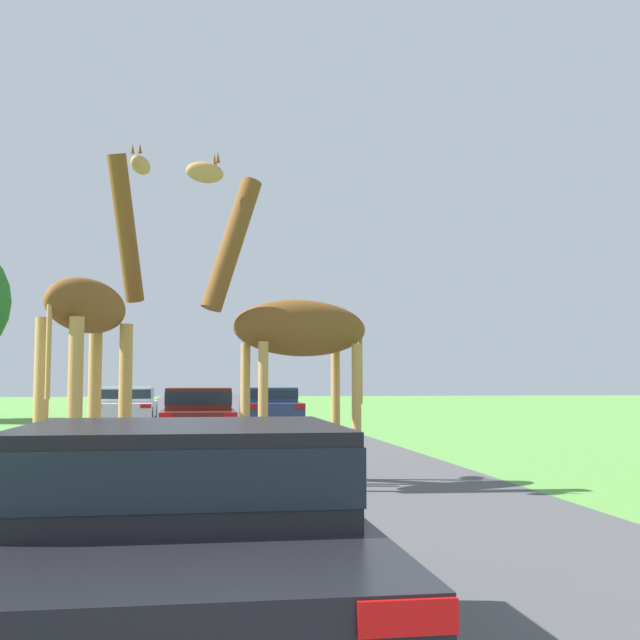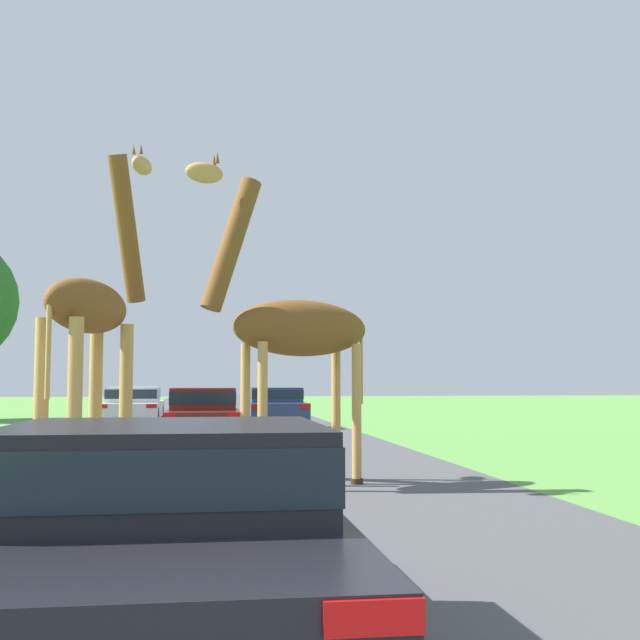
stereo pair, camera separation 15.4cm
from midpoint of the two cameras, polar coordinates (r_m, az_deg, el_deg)
road at (r=30.09m, az=-6.94°, el=-7.23°), size 8.08×120.00×0.00m
giraffe_near_road at (r=11.93m, az=-1.60°, el=-0.39°), size 2.92×1.44×4.81m
giraffe_companion at (r=12.13m, az=-15.42°, el=0.18°), size 1.48×2.83×5.40m
car_lead_maroon at (r=4.88m, az=-10.03°, el=-14.23°), size 1.99×4.04×1.28m
car_queue_right at (r=20.80m, az=-8.13°, el=-6.53°), size 1.79×4.28×1.35m
car_queue_left at (r=28.37m, az=-12.97°, el=-5.87°), size 1.87×4.63×1.32m
car_far_ahead at (r=26.20m, az=-3.01°, el=-6.14°), size 1.80×3.99×1.31m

